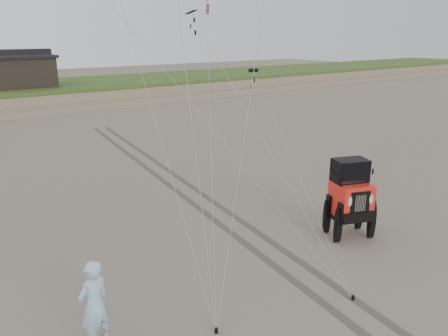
{
  "coord_description": "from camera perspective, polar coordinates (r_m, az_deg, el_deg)",
  "views": [
    {
      "loc": [
        -7.22,
        -6.81,
        6.38
      ],
      "look_at": [
        0.17,
        3.0,
        2.6
      ],
      "focal_mm": 35.0,
      "sensor_mm": 36.0,
      "label": 1
    }
  ],
  "objects": [
    {
      "name": "man",
      "position": [
        9.86,
        -16.59,
        -16.74
      ],
      "size": [
        0.84,
        0.68,
        2.01
      ],
      "primitive_type": "imported",
      "rotation": [
        0.0,
        0.0,
        3.45
      ],
      "color": "#8FC9DD",
      "rests_on": "ground"
    },
    {
      "name": "cabin",
      "position": [
        44.88,
        -25.58,
        11.46
      ],
      "size": [
        6.4,
        5.4,
        3.35
      ],
      "color": "black",
      "rests_on": "dune_ridge"
    },
    {
      "name": "stake_aux",
      "position": [
        11.84,
        16.49,
        -15.95
      ],
      "size": [
        0.08,
        0.08,
        0.12
      ],
      "primitive_type": "cylinder",
      "color": "black",
      "rests_on": "ground"
    },
    {
      "name": "ground",
      "position": [
        11.8,
        8.46,
        -15.83
      ],
      "size": [
        160.0,
        160.0,
        0.0
      ],
      "primitive_type": "plane",
      "color": "#6B6054",
      "rests_on": "ground"
    },
    {
      "name": "tire_tracks",
      "position": [
        18.58,
        -4.78,
        -3.04
      ],
      "size": [
        5.22,
        29.74,
        0.01
      ],
      "color": "#4C443D",
      "rests_on": "ground"
    },
    {
      "name": "jeep",
      "position": [
        14.77,
        16.14,
        -4.85
      ],
      "size": [
        4.24,
        6.0,
        2.05
      ],
      "primitive_type": null,
      "rotation": [
        0.0,
        0.0,
        -0.38
      ],
      "color": "red",
      "rests_on": "ground"
    },
    {
      "name": "stake_main",
      "position": [
        10.36,
        -1.01,
        -20.47
      ],
      "size": [
        0.08,
        0.08,
        0.12
      ],
      "primitive_type": "cylinder",
      "color": "black",
      "rests_on": "ground"
    }
  ]
}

